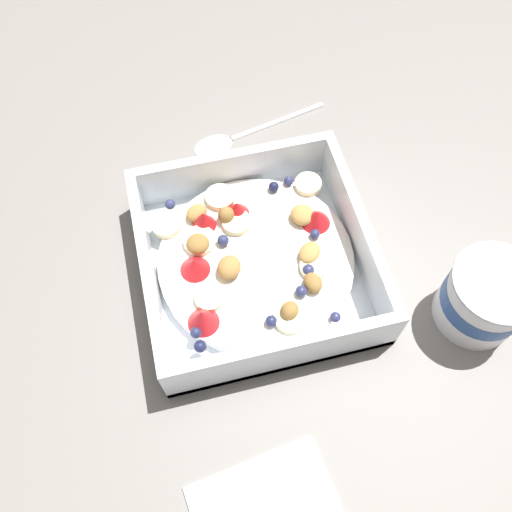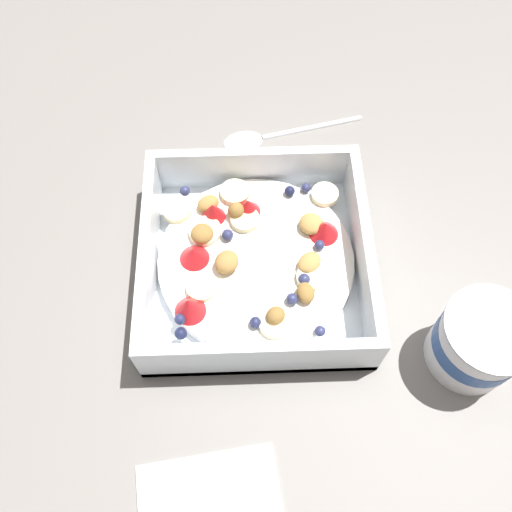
# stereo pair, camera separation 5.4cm
# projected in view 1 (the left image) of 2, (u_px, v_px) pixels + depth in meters

# --- Properties ---
(ground_plane) EXTENTS (2.40, 2.40, 0.00)m
(ground_plane) POSITION_uv_depth(u_px,v_px,m) (267.00, 252.00, 0.57)
(ground_plane) COLOR gray
(fruit_bowl) EXTENTS (0.22, 0.22, 0.06)m
(fruit_bowl) POSITION_uv_depth(u_px,v_px,m) (254.00, 260.00, 0.55)
(fruit_bowl) COLOR white
(fruit_bowl) RESTS_ON ground
(spoon) EXTENTS (0.06, 0.17, 0.01)m
(spoon) POSITION_uv_depth(u_px,v_px,m) (233.00, 136.00, 0.64)
(spoon) COLOR silver
(spoon) RESTS_ON ground
(yogurt_cup) EXTENTS (0.08, 0.08, 0.07)m
(yogurt_cup) POSITION_uv_depth(u_px,v_px,m) (485.00, 298.00, 0.51)
(yogurt_cup) COLOR white
(yogurt_cup) RESTS_ON ground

